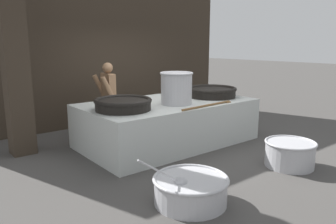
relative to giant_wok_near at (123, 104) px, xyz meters
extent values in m
plane|color=#474442|center=(1.16, 0.17, -0.99)|extent=(60.00, 60.00, 0.00)
cube|color=#382D23|center=(1.16, 2.67, 1.02)|extent=(7.20, 0.24, 4.01)
cube|color=#382D23|center=(-1.40, 1.37, 1.02)|extent=(0.41, 0.41, 4.01)
cube|color=silver|center=(1.16, 0.17, -0.55)|extent=(3.49, 1.95, 0.87)
cylinder|color=black|center=(0.00, 0.00, -0.03)|extent=(0.99, 0.99, 0.17)
torus|color=black|center=(0.00, 0.00, 0.06)|extent=(1.03, 1.03, 0.08)
cylinder|color=black|center=(2.30, 0.04, -0.03)|extent=(1.05, 1.05, 0.18)
torus|color=black|center=(2.30, 0.04, 0.06)|extent=(1.09, 1.09, 0.08)
cylinder|color=#B7B7BC|center=(1.11, -0.15, 0.19)|extent=(0.60, 0.60, 0.60)
torus|color=#B7B7BC|center=(1.11, -0.15, 0.49)|extent=(0.65, 0.65, 0.04)
cylinder|color=brown|center=(1.41, -0.70, -0.09)|extent=(1.35, 0.14, 0.04)
cube|color=brown|center=(2.02, -0.66, -0.10)|extent=(0.13, 0.11, 0.02)
cylinder|color=#8C6647|center=(0.47, 1.32, -0.58)|extent=(0.12, 0.12, 0.80)
cylinder|color=#8C6647|center=(0.48, 1.49, -0.58)|extent=(0.12, 0.12, 0.80)
cube|color=#4C663F|center=(0.48, 1.41, -0.43)|extent=(0.22, 0.26, 0.52)
cube|color=#8C6647|center=(0.48, 1.41, 0.11)|extent=(0.21, 0.50, 0.59)
cylinder|color=#8C6647|center=(0.35, 1.17, 0.11)|extent=(0.33, 0.13, 0.55)
cylinder|color=#8C6647|center=(0.40, 1.66, 0.11)|extent=(0.33, 0.13, 0.55)
sphere|color=#8C6647|center=(0.48, 1.41, 0.53)|extent=(0.23, 0.23, 0.23)
cylinder|color=#B7B7BC|center=(-0.27, -2.08, -0.82)|extent=(0.94, 0.94, 0.33)
torus|color=#B7B7BC|center=(-0.27, -2.08, -0.65)|extent=(0.99, 0.99, 0.05)
cylinder|color=#6B9347|center=(-0.27, -2.08, -0.74)|extent=(0.83, 0.83, 0.08)
sphere|color=#B7B7BC|center=(-0.44, -2.08, -0.66)|extent=(0.17, 0.17, 0.17)
cylinder|color=#B7B7BC|center=(-0.74, -2.07, -0.44)|extent=(0.63, 0.04, 0.45)
cylinder|color=#B7B7BC|center=(1.92, -2.16, -0.78)|extent=(0.80, 0.80, 0.42)
torus|color=#B7B7BC|center=(1.92, -2.16, -0.57)|extent=(0.84, 0.84, 0.04)
cylinder|color=orange|center=(1.92, -2.16, -0.68)|extent=(0.71, 0.71, 0.10)
cylinder|color=orange|center=(1.79, -2.41, -0.61)|extent=(0.06, 0.04, 0.04)
cylinder|color=orange|center=(1.92, -2.12, -0.61)|extent=(0.04, 0.04, 0.04)
cylinder|color=orange|center=(1.90, -2.13, -0.61)|extent=(0.04, 0.04, 0.03)
cylinder|color=orange|center=(1.96, -2.15, -0.61)|extent=(0.05, 0.05, 0.04)
cylinder|color=orange|center=(2.08, -2.07, -0.61)|extent=(0.06, 0.04, 0.03)
cylinder|color=orange|center=(1.93, -2.18, -0.62)|extent=(0.06, 0.04, 0.03)
cylinder|color=orange|center=(2.12, -2.13, -0.62)|extent=(0.05, 0.05, 0.03)
cylinder|color=orange|center=(1.88, -2.13, -0.61)|extent=(0.07, 0.06, 0.04)
cylinder|color=orange|center=(1.98, -2.10, -0.62)|extent=(0.06, 0.06, 0.03)
camera|label=1|loc=(-2.96, -4.97, 1.05)|focal=35.00mm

